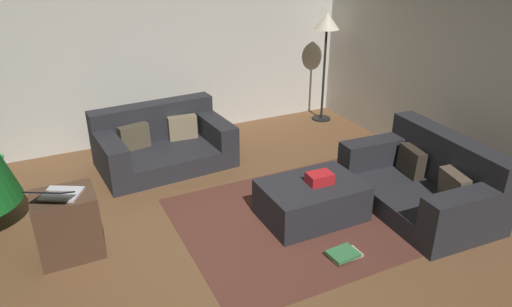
{
  "coord_description": "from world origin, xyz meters",
  "views": [
    {
      "loc": [
        -1.19,
        -3.02,
        2.58
      ],
      "look_at": [
        0.54,
        0.52,
        0.75
      ],
      "focal_mm": 32.82,
      "sensor_mm": 36.0,
      "label": 1
    }
  ],
  "objects_px": {
    "couch_left": "(162,143)",
    "corner_lamp": "(327,29)",
    "couch_right": "(426,182)",
    "ottoman": "(311,200)",
    "laptop": "(57,193)",
    "tv_remote": "(329,176)",
    "gift_box": "(320,178)",
    "book_stack": "(344,254)",
    "side_table": "(68,225)"
  },
  "relations": [
    {
      "from": "laptop",
      "to": "side_table",
      "type": "bearing_deg",
      "value": 61.13
    },
    {
      "from": "couch_left",
      "to": "laptop",
      "type": "distance_m",
      "value": 2.02
    },
    {
      "from": "couch_left",
      "to": "corner_lamp",
      "type": "distance_m",
      "value": 2.88
    },
    {
      "from": "gift_box",
      "to": "ottoman",
      "type": "bearing_deg",
      "value": 161.0
    },
    {
      "from": "gift_box",
      "to": "book_stack",
      "type": "xyz_separation_m",
      "value": [
        -0.16,
        -0.67,
        -0.4
      ]
    },
    {
      "from": "side_table",
      "to": "book_stack",
      "type": "distance_m",
      "value": 2.44
    },
    {
      "from": "ottoman",
      "to": "laptop",
      "type": "distance_m",
      "value": 2.34
    },
    {
      "from": "gift_box",
      "to": "couch_left",
      "type": "bearing_deg",
      "value": 118.93
    },
    {
      "from": "couch_left",
      "to": "couch_right",
      "type": "xyz_separation_m",
      "value": [
        2.17,
        -2.22,
        0.02
      ]
    },
    {
      "from": "tv_remote",
      "to": "couch_left",
      "type": "bearing_deg",
      "value": 153.38
    },
    {
      "from": "couch_right",
      "to": "tv_remote",
      "type": "distance_m",
      "value": 1.04
    },
    {
      "from": "gift_box",
      "to": "corner_lamp",
      "type": "bearing_deg",
      "value": 55.92
    },
    {
      "from": "tv_remote",
      "to": "gift_box",
      "type": "bearing_deg",
      "value": -124.99
    },
    {
      "from": "couch_right",
      "to": "laptop",
      "type": "bearing_deg",
      "value": 81.45
    },
    {
      "from": "gift_box",
      "to": "corner_lamp",
      "type": "distance_m",
      "value": 2.96
    },
    {
      "from": "gift_box",
      "to": "book_stack",
      "type": "height_order",
      "value": "gift_box"
    },
    {
      "from": "ottoman",
      "to": "tv_remote",
      "type": "height_order",
      "value": "tv_remote"
    },
    {
      "from": "laptop",
      "to": "book_stack",
      "type": "bearing_deg",
      "value": -26.12
    },
    {
      "from": "couch_left",
      "to": "laptop",
      "type": "height_order",
      "value": "laptop"
    },
    {
      "from": "laptop",
      "to": "corner_lamp",
      "type": "distance_m",
      "value": 4.42
    },
    {
      "from": "couch_left",
      "to": "laptop",
      "type": "relative_size",
      "value": 3.12
    },
    {
      "from": "ottoman",
      "to": "tv_remote",
      "type": "xyz_separation_m",
      "value": [
        0.23,
        0.05,
        0.2
      ]
    },
    {
      "from": "couch_left",
      "to": "couch_right",
      "type": "height_order",
      "value": "couch_right"
    },
    {
      "from": "couch_left",
      "to": "laptop",
      "type": "bearing_deg",
      "value": 45.96
    },
    {
      "from": "gift_box",
      "to": "corner_lamp",
      "type": "xyz_separation_m",
      "value": [
        1.57,
        2.33,
        0.94
      ]
    },
    {
      "from": "gift_box",
      "to": "side_table",
      "type": "relative_size",
      "value": 0.41
    },
    {
      "from": "couch_left",
      "to": "corner_lamp",
      "type": "relative_size",
      "value": 1.0
    },
    {
      "from": "corner_lamp",
      "to": "laptop",
      "type": "bearing_deg",
      "value": -153.68
    },
    {
      "from": "corner_lamp",
      "to": "gift_box",
      "type": "bearing_deg",
      "value": -124.08
    },
    {
      "from": "laptop",
      "to": "book_stack",
      "type": "height_order",
      "value": "laptop"
    },
    {
      "from": "couch_right",
      "to": "laptop",
      "type": "xyz_separation_m",
      "value": [
        -3.45,
        0.71,
        0.37
      ]
    },
    {
      "from": "couch_left",
      "to": "gift_box",
      "type": "height_order",
      "value": "couch_left"
    },
    {
      "from": "tv_remote",
      "to": "laptop",
      "type": "distance_m",
      "value": 2.53
    },
    {
      "from": "couch_right",
      "to": "ottoman",
      "type": "xyz_separation_m",
      "value": [
        -1.18,
        0.34,
        -0.09
      ]
    },
    {
      "from": "couch_right",
      "to": "tv_remote",
      "type": "height_order",
      "value": "couch_right"
    },
    {
      "from": "couch_right",
      "to": "corner_lamp",
      "type": "distance_m",
      "value": 2.89
    },
    {
      "from": "ottoman",
      "to": "corner_lamp",
      "type": "xyz_separation_m",
      "value": [
        1.64,
        2.3,
        1.18
      ]
    },
    {
      "from": "laptop",
      "to": "book_stack",
      "type": "xyz_separation_m",
      "value": [
        2.18,
        -1.07,
        -0.62
      ]
    },
    {
      "from": "couch_right",
      "to": "ottoman",
      "type": "relative_size",
      "value": 1.62
    },
    {
      "from": "book_stack",
      "to": "couch_left",
      "type": "bearing_deg",
      "value": 109.18
    },
    {
      "from": "couch_right",
      "to": "book_stack",
      "type": "xyz_separation_m",
      "value": [
        -1.27,
        -0.36,
        -0.25
      ]
    },
    {
      "from": "ottoman",
      "to": "gift_box",
      "type": "xyz_separation_m",
      "value": [
        0.07,
        -0.02,
        0.24
      ]
    },
    {
      "from": "couch_right",
      "to": "side_table",
      "type": "xyz_separation_m",
      "value": [
        -3.42,
        0.77,
        0.02
      ]
    },
    {
      "from": "tv_remote",
      "to": "corner_lamp",
      "type": "xyz_separation_m",
      "value": [
        1.41,
        2.25,
        0.98
      ]
    },
    {
      "from": "side_table",
      "to": "laptop",
      "type": "distance_m",
      "value": 0.36
    },
    {
      "from": "ottoman",
      "to": "side_table",
      "type": "height_order",
      "value": "side_table"
    },
    {
      "from": "laptop",
      "to": "couch_left",
      "type": "bearing_deg",
      "value": 49.9
    },
    {
      "from": "couch_left",
      "to": "ottoman",
      "type": "distance_m",
      "value": 2.13
    },
    {
      "from": "couch_right",
      "to": "couch_left",
      "type": "bearing_deg",
      "value": 47.33
    },
    {
      "from": "laptop",
      "to": "gift_box",
      "type": "bearing_deg",
      "value": -9.57
    }
  ]
}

